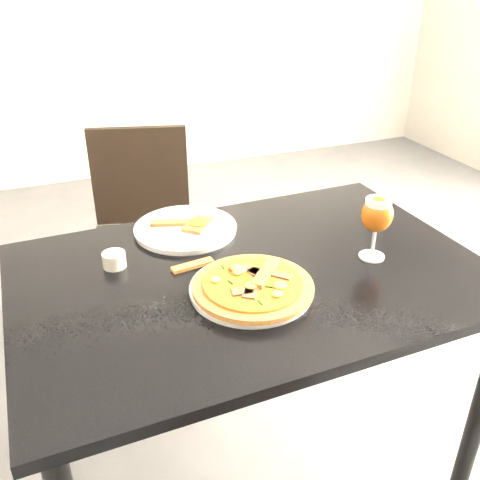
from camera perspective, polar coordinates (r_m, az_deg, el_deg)
name	(u,v)px	position (r m, az deg, el deg)	size (l,w,h in m)	color
dining_table	(252,299)	(1.43, 1.26, -6.34)	(1.22, 0.83, 0.75)	black
chair_far	(143,232)	(2.19, -10.32, 0.89)	(0.50, 0.50, 0.88)	black
plate_main	(251,289)	(1.29, 1.18, -5.26)	(0.30, 0.30, 0.02)	silver
pizza	(253,285)	(1.28, 1.41, -4.81)	(0.29, 0.29, 0.03)	brown
plate_second	(186,229)	(1.58, -5.83, 1.22)	(0.30, 0.30, 0.02)	silver
crust_scraps	(189,224)	(1.58, -5.41, 1.75)	(0.19, 0.13, 0.01)	brown
loose_crust	(193,265)	(1.40, -5.08, -2.70)	(0.11, 0.03, 0.01)	brown
sauce_cup	(114,259)	(1.43, -13.29, -2.00)	(0.06, 0.06, 0.04)	beige
beer_glass	(377,215)	(1.43, 14.41, 2.60)	(0.08, 0.08, 0.17)	silver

